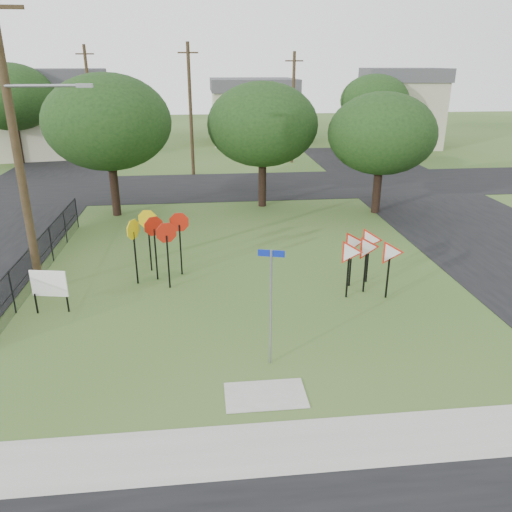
{
  "coord_description": "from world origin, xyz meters",
  "views": [
    {
      "loc": [
        -1.33,
        -12.53,
        7.67
      ],
      "look_at": [
        0.35,
        3.0,
        1.6
      ],
      "focal_mm": 35.0,
      "sensor_mm": 36.0,
      "label": 1
    }
  ],
  "objects_px": {
    "street_name_sign": "(271,301)",
    "info_board": "(49,285)",
    "stop_sign_cluster": "(157,233)",
    "yield_sign_cluster": "(365,249)"
  },
  "relations": [
    {
      "from": "stop_sign_cluster",
      "to": "info_board",
      "type": "xyz_separation_m",
      "value": [
        -3.29,
        -2.4,
        -0.86
      ]
    },
    {
      "from": "stop_sign_cluster",
      "to": "street_name_sign",
      "type": "bearing_deg",
      "value": -60.81
    },
    {
      "from": "street_name_sign",
      "to": "yield_sign_cluster",
      "type": "relative_size",
      "value": 1.43
    },
    {
      "from": "yield_sign_cluster",
      "to": "stop_sign_cluster",
      "type": "bearing_deg",
      "value": 165.7
    },
    {
      "from": "stop_sign_cluster",
      "to": "info_board",
      "type": "bearing_deg",
      "value": -143.9
    },
    {
      "from": "street_name_sign",
      "to": "stop_sign_cluster",
      "type": "height_order",
      "value": "street_name_sign"
    },
    {
      "from": "street_name_sign",
      "to": "info_board",
      "type": "height_order",
      "value": "street_name_sign"
    },
    {
      "from": "street_name_sign",
      "to": "yield_sign_cluster",
      "type": "bearing_deg",
      "value": 47.25
    },
    {
      "from": "street_name_sign",
      "to": "info_board",
      "type": "relative_size",
      "value": 2.22
    },
    {
      "from": "yield_sign_cluster",
      "to": "info_board",
      "type": "height_order",
      "value": "yield_sign_cluster"
    }
  ]
}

